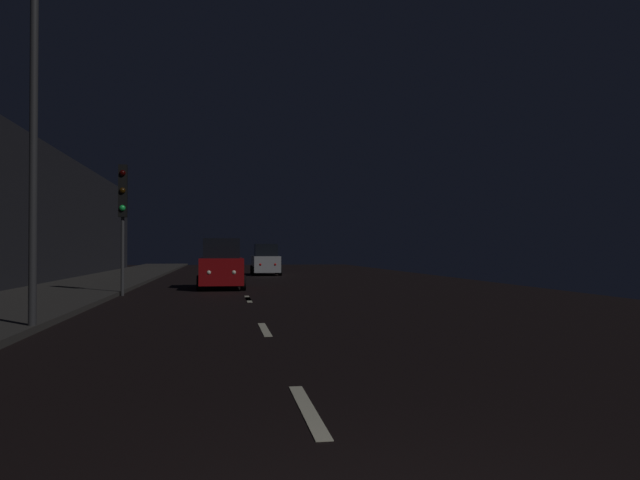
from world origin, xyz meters
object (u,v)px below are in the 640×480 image
traffic_light_far_left (123,201)px  car_approaching_headlights (221,266)px  car_distant_taillights (266,261)px  streetlamp_overhead (56,74)px

traffic_light_far_left → car_approaching_headlights: 5.72m
car_distant_taillights → car_approaching_headlights: bearing=168.5°
car_approaching_headlights → car_distant_taillights: (2.89, 14.24, -0.05)m
traffic_light_far_left → car_approaching_headlights: size_ratio=1.11×
traffic_light_far_left → streetlamp_overhead: streetlamp_overhead is taller
traffic_light_far_left → streetlamp_overhead: 10.39m
streetlamp_overhead → car_approaching_headlights: streetlamp_overhead is taller
traffic_light_far_left → car_distant_taillights: bearing=156.3°
traffic_light_far_left → car_distant_taillights: traffic_light_far_left is taller
traffic_light_far_left → streetlamp_overhead: size_ratio=0.59×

